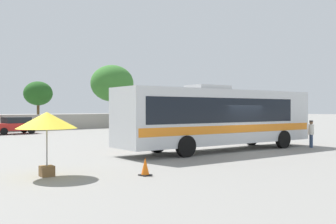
{
  "coord_description": "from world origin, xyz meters",
  "views": [
    {
      "loc": [
        -17.33,
        -12.73,
        2.31
      ],
      "look_at": [
        -1.47,
        4.04,
        2.12
      ],
      "focal_mm": 41.48,
      "sensor_mm": 36.0,
      "label": 1
    }
  ],
  "objects_px": {
    "parked_car_second_red": "(15,125)",
    "roadside_tree_midright": "(38,94)",
    "attendant_by_bus_door": "(311,132)",
    "utility_pole_near": "(121,96)",
    "coach_bus_silver_orange": "(219,116)",
    "traffic_cone_on_apron": "(145,167)",
    "roadside_tree_right": "(112,83)",
    "vendor_umbrella_near_gate_yellow": "(47,122)"
  },
  "relations": [
    {
      "from": "parked_car_second_red",
      "to": "roadside_tree_midright",
      "type": "relative_size",
      "value": 0.72
    },
    {
      "from": "attendant_by_bus_door",
      "to": "utility_pole_near",
      "type": "xyz_separation_m",
      "value": [
        8.66,
        30.6,
        3.15
      ]
    },
    {
      "from": "coach_bus_silver_orange",
      "to": "parked_car_second_red",
      "type": "distance_m",
      "value": 22.23
    },
    {
      "from": "attendant_by_bus_door",
      "to": "traffic_cone_on_apron",
      "type": "relative_size",
      "value": 2.52
    },
    {
      "from": "roadside_tree_midright",
      "to": "roadside_tree_right",
      "type": "bearing_deg",
      "value": -23.6
    },
    {
      "from": "coach_bus_silver_orange",
      "to": "vendor_umbrella_near_gate_yellow",
      "type": "distance_m",
      "value": 10.69
    },
    {
      "from": "utility_pole_near",
      "to": "traffic_cone_on_apron",
      "type": "distance_m",
      "value": 38.44
    },
    {
      "from": "coach_bus_silver_orange",
      "to": "roadside_tree_right",
      "type": "relative_size",
      "value": 1.59
    },
    {
      "from": "attendant_by_bus_door",
      "to": "vendor_umbrella_near_gate_yellow",
      "type": "bearing_deg",
      "value": 174.37
    },
    {
      "from": "attendant_by_bus_door",
      "to": "traffic_cone_on_apron",
      "type": "distance_m",
      "value": 13.45
    },
    {
      "from": "utility_pole_near",
      "to": "roadside_tree_right",
      "type": "height_order",
      "value": "roadside_tree_right"
    },
    {
      "from": "attendant_by_bus_door",
      "to": "vendor_umbrella_near_gate_yellow",
      "type": "relative_size",
      "value": 0.73
    },
    {
      "from": "attendant_by_bus_door",
      "to": "parked_car_second_red",
      "type": "xyz_separation_m",
      "value": [
        -7.75,
        24.78,
        -0.11
      ]
    },
    {
      "from": "vendor_umbrella_near_gate_yellow",
      "to": "traffic_cone_on_apron",
      "type": "distance_m",
      "value": 3.71
    },
    {
      "from": "attendant_by_bus_door",
      "to": "roadside_tree_right",
      "type": "distance_m",
      "value": 32.0
    },
    {
      "from": "roadside_tree_right",
      "to": "traffic_cone_on_apron",
      "type": "xyz_separation_m",
      "value": [
        -20.76,
        -31.42,
        -5.33
      ]
    },
    {
      "from": "coach_bus_silver_orange",
      "to": "utility_pole_near",
      "type": "distance_m",
      "value": 31.28
    },
    {
      "from": "vendor_umbrella_near_gate_yellow",
      "to": "parked_car_second_red",
      "type": "bearing_deg",
      "value": 70.53
    },
    {
      "from": "vendor_umbrella_near_gate_yellow",
      "to": "traffic_cone_on_apron",
      "type": "xyz_separation_m",
      "value": [
        2.54,
        -2.21,
        -1.56
      ]
    },
    {
      "from": "utility_pole_near",
      "to": "roadside_tree_right",
      "type": "bearing_deg",
      "value": 172.25
    },
    {
      "from": "vendor_umbrella_near_gate_yellow",
      "to": "parked_car_second_red",
      "type": "relative_size",
      "value": 0.54
    },
    {
      "from": "coach_bus_silver_orange",
      "to": "utility_pole_near",
      "type": "relative_size",
      "value": 1.63
    },
    {
      "from": "utility_pole_near",
      "to": "roadside_tree_midright",
      "type": "xyz_separation_m",
      "value": [
        -9.69,
        3.84,
        0.11
      ]
    },
    {
      "from": "attendant_by_bus_door",
      "to": "roadside_tree_right",
      "type": "xyz_separation_m",
      "value": [
        7.34,
        30.78,
        4.71
      ]
    },
    {
      "from": "utility_pole_near",
      "to": "roadside_tree_right",
      "type": "relative_size",
      "value": 0.97
    },
    {
      "from": "vendor_umbrella_near_gate_yellow",
      "to": "parked_car_second_red",
      "type": "distance_m",
      "value": 24.64
    },
    {
      "from": "coach_bus_silver_orange",
      "to": "vendor_umbrella_near_gate_yellow",
      "type": "relative_size",
      "value": 5.76
    },
    {
      "from": "roadside_tree_right",
      "to": "traffic_cone_on_apron",
      "type": "distance_m",
      "value": 38.03
    },
    {
      "from": "coach_bus_silver_orange",
      "to": "attendant_by_bus_door",
      "type": "bearing_deg",
      "value": -26.93
    },
    {
      "from": "parked_car_second_red",
      "to": "utility_pole_near",
      "type": "height_order",
      "value": "utility_pole_near"
    },
    {
      "from": "utility_pole_near",
      "to": "traffic_cone_on_apron",
      "type": "xyz_separation_m",
      "value": [
        -22.08,
        -31.24,
        -3.76
      ]
    },
    {
      "from": "coach_bus_silver_orange",
      "to": "utility_pole_near",
      "type": "xyz_separation_m",
      "value": [
        13.99,
        27.9,
        2.16
      ]
    },
    {
      "from": "roadside_tree_midright",
      "to": "roadside_tree_right",
      "type": "xyz_separation_m",
      "value": [
        8.38,
        -3.66,
        1.45
      ]
    },
    {
      "from": "utility_pole_near",
      "to": "roadside_tree_midright",
      "type": "bearing_deg",
      "value": 158.39
    },
    {
      "from": "utility_pole_near",
      "to": "parked_car_second_red",
      "type": "bearing_deg",
      "value": -160.46
    },
    {
      "from": "roadside_tree_midright",
      "to": "parked_car_second_red",
      "type": "bearing_deg",
      "value": -124.81
    },
    {
      "from": "roadside_tree_midright",
      "to": "traffic_cone_on_apron",
      "type": "relative_size",
      "value": 8.87
    },
    {
      "from": "attendant_by_bus_door",
      "to": "utility_pole_near",
      "type": "distance_m",
      "value": 31.96
    },
    {
      "from": "utility_pole_near",
      "to": "attendant_by_bus_door",
      "type": "bearing_deg",
      "value": -105.79
    },
    {
      "from": "attendant_by_bus_door",
      "to": "roadside_tree_midright",
      "type": "xyz_separation_m",
      "value": [
        -1.03,
        34.44,
        3.26
      ]
    },
    {
      "from": "coach_bus_silver_orange",
      "to": "roadside_tree_right",
      "type": "distance_m",
      "value": 31.03
    },
    {
      "from": "utility_pole_near",
      "to": "traffic_cone_on_apron",
      "type": "bearing_deg",
      "value": -125.25
    }
  ]
}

